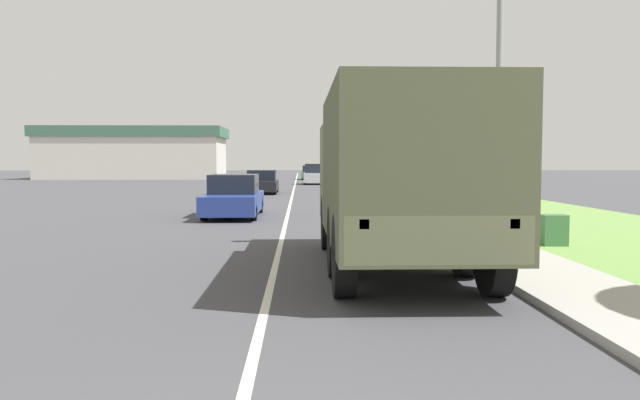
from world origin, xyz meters
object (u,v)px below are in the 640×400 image
Objects in this scene: car_third_ahead at (314,175)px; car_nearest_ahead at (234,197)px; car_fourth_ahead at (310,173)px; lamp_post at (490,52)px; military_truck at (396,173)px; car_second_ahead at (262,183)px.

car_nearest_ahead is at bearing -96.52° from car_third_ahead.
car_nearest_ahead is at bearing -94.39° from car_fourth_ahead.
lamp_post is (3.05, -52.08, 3.60)m from car_fourth_ahead.
military_truck reaches higher than car_fourth_ahead.
car_nearest_ahead is 30.41m from car_third_ahead.
car_nearest_ahead is at bearing -90.04° from car_second_ahead.
car_second_ahead is 25.01m from lamp_post.
car_second_ahead is 15.07m from car_third_ahead.
military_truck is 1.50× the size of car_nearest_ahead.
military_truck is at bearing -89.31° from car_fourth_ahead.
car_fourth_ahead is 52.29m from lamp_post.
military_truck is 1.81× the size of car_third_ahead.
car_third_ahead is 0.58× the size of lamp_post.
car_fourth_ahead reaches higher than car_second_ahead.
car_second_ahead is at bearing 89.96° from car_nearest_ahead.
car_fourth_ahead is 0.64× the size of lamp_post.
military_truck is at bearing -81.38° from car_second_ahead.
car_third_ahead is (3.45, 30.21, 0.09)m from car_nearest_ahead.
lamp_post is at bearing -75.04° from car_second_ahead.
car_fourth_ahead is (3.34, 28.16, 0.03)m from car_second_ahead.
military_truck is 1.63× the size of car_fourth_ahead.
car_third_ahead is at bearing 90.78° from military_truck.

